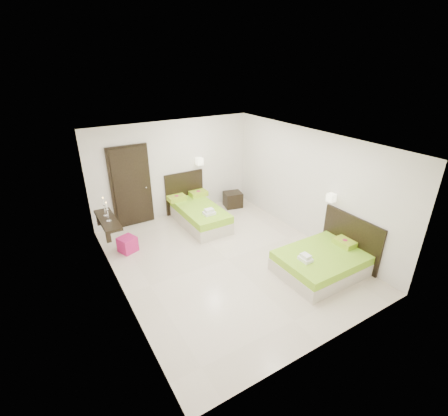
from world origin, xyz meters
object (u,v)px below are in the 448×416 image
bed_single (198,213)px  bed_double (324,261)px  ottoman (128,244)px  nightstand (233,199)px

bed_single → bed_double: bearing=-70.0°
bed_single → ottoman: size_ratio=5.38×
bed_single → nightstand: bearing=16.8°
bed_single → nightstand: 1.41m
nightstand → ottoman: size_ratio=1.41×
ottoman → nightstand: bearing=14.0°
bed_single → bed_double: bed_single is taller
nightstand → ottoman: (-3.38, -0.84, -0.05)m
nightstand → ottoman: nightstand is taller
bed_double → nightstand: bearing=87.6°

